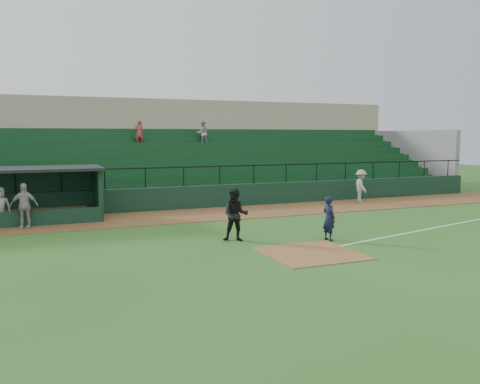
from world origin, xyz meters
name	(u,v)px	position (x,y,z in m)	size (l,w,h in m)	color
ground	(296,247)	(0.00, 0.00, 0.00)	(90.00, 90.00, 0.00)	#2B5B1D
warning_track	(216,214)	(0.00, 8.00, 0.01)	(40.00, 4.00, 0.03)	brown
home_plate_dirt	(311,253)	(0.00, -1.00, 0.01)	(3.00, 3.00, 0.03)	brown
foul_line	(447,225)	(8.00, 1.20, 0.01)	(18.00, 0.09, 0.01)	white
stadium_structure	(171,160)	(0.00, 16.46, 2.30)	(38.00, 13.08, 6.40)	black
batter_at_plate	(329,218)	(1.68, 0.57, 0.82)	(1.03, 0.69, 1.64)	black
umpire	(236,215)	(-1.52, 1.77, 0.96)	(0.93, 0.73, 1.92)	black
runner	(361,186)	(9.07, 8.75, 0.97)	(1.21, 0.69, 1.87)	#9F9994
dugout_player_a	(24,206)	(-8.64, 7.37, 0.96)	(1.09, 0.45, 1.86)	#A49F99
dugout_player_b	(0,207)	(-9.57, 8.15, 0.87)	(0.82, 0.53, 1.68)	gray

